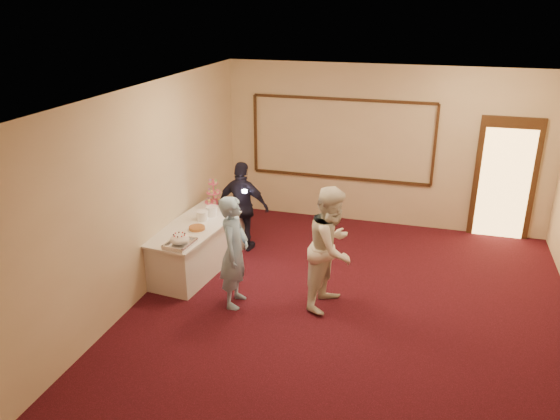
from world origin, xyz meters
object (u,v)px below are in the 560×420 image
Objects in this scene: tart at (197,228)px; buffet_table at (200,244)px; cupcake_stand at (214,193)px; guest at (243,207)px; plate_stack_a at (202,216)px; woman at (332,248)px; man at (234,252)px; pavlova_tray at (180,241)px; plate_stack_b at (211,211)px.

buffet_table is at bearing 110.73° from tart.
guest is (0.57, -0.10, -0.16)m from cupcake_stand.
woman is (2.22, -0.67, 0.03)m from plate_stack_a.
buffet_table is 1.40m from man.
guest is (0.34, 1.69, -0.06)m from pavlova_tray.
tart is 0.18× the size of guest.
buffet_table is at bearing 97.19° from pavlova_tray.
woman reaches higher than cupcake_stand.
tart is 1.06m from man.
cupcake_stand is 0.83m from plate_stack_a.
guest is (0.46, 0.81, 0.39)m from buffet_table.
man is 1.04× the size of guest.
woman is at bearing -14.20° from buffet_table.
tart is at bearing 75.22° from guest.
guest is (-1.79, 1.38, -0.10)m from woman.
buffet_table is 7.90× the size of tart.
plate_stack_a is at bearing 94.81° from pavlova_tray.
pavlova_tray is 0.33× the size of guest.
man reaches higher than plate_stack_b.
guest reaches higher than pavlova_tray.
man reaches higher than buffet_table.
guest is at bearing 72.60° from tart.
man is at bearing -3.16° from pavlova_tray.
plate_stack_b is 0.11× the size of woman.
buffet_table is at bearing 42.66° from man.
pavlova_tray is at bearing -85.19° from plate_stack_a.
woman reaches higher than plate_stack_a.
guest is (0.35, 1.10, -0.02)m from tart.
woman is (1.29, 0.36, 0.07)m from man.
cupcake_stand reaches higher than pavlova_tray.
guest is at bearing 65.50° from woman.
plate_stack_b is 0.61m from tart.
tart is (0.08, -0.39, -0.05)m from plate_stack_a.
tart is 0.18× the size of man.
plate_stack_b reaches higher than plate_stack_a.
man is (0.93, -1.02, -0.04)m from plate_stack_a.
cupcake_stand is 2.44× the size of plate_stack_b.
cupcake_stand is 2.53× the size of plate_stack_a.
plate_stack_b is 2.33m from woman.
man is at bearing 118.55° from woman.
buffet_table is at bearing -106.06° from plate_stack_b.
tart is (-0.00, 0.59, -0.05)m from pavlova_tray.
man is at bearing -59.78° from cupcake_stand.
pavlova_tray is 0.31× the size of man.
plate_stack_a is (0.14, -0.81, -0.09)m from cupcake_stand.
woman is at bearing -77.82° from man.
man reaches higher than tart.
pavlova_tray is 1.81m from cupcake_stand.
pavlova_tray is 1.78× the size of tart.
pavlova_tray is at bearing -89.12° from plate_stack_b.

